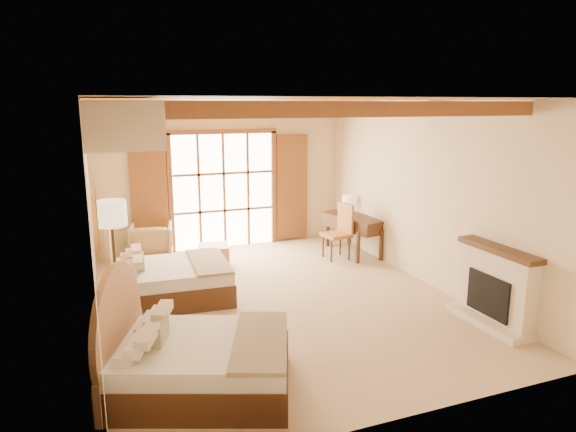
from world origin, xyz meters
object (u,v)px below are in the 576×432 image
bed_far (161,278)px  armchair (151,242)px  nightstand (124,334)px  bed_near (189,360)px  desk (353,233)px

bed_far → armchair: (0.12, 2.28, 0.00)m
nightstand → bed_far: bearing=69.6°
bed_near → armchair: bearing=109.1°
armchair → bed_near: bearing=98.2°
nightstand → armchair: bearing=80.1°
bed_near → desk: size_ratio=1.51×
bed_near → nightstand: 1.30m
nightstand → desk: size_ratio=0.36×
nightstand → desk: desk is taller
bed_far → nightstand: size_ratio=3.43×
armchair → desk: 4.21m
bed_far → nightstand: (-0.70, -1.74, -0.09)m
nightstand → armchair: (0.81, 4.02, 0.09)m
bed_far → armchair: size_ratio=2.35×
bed_far → desk: bearing=20.4°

